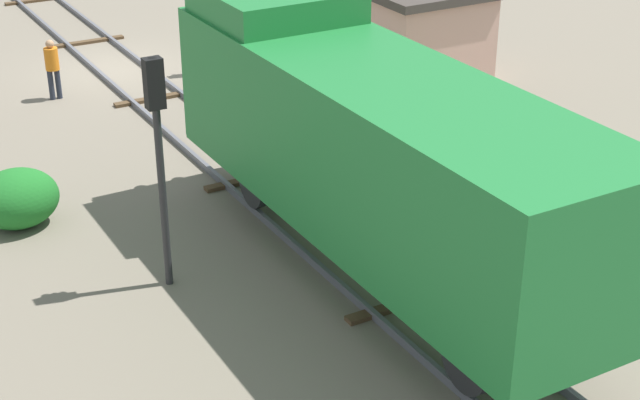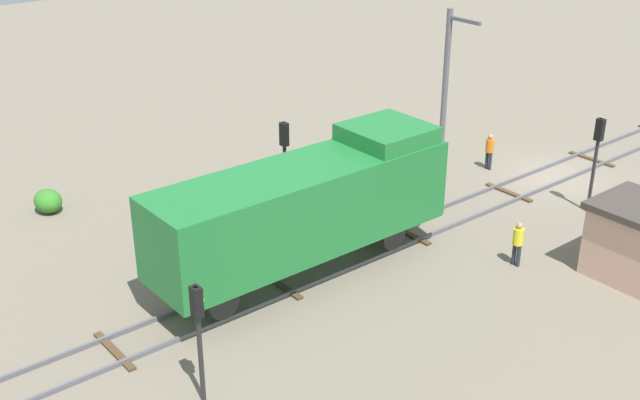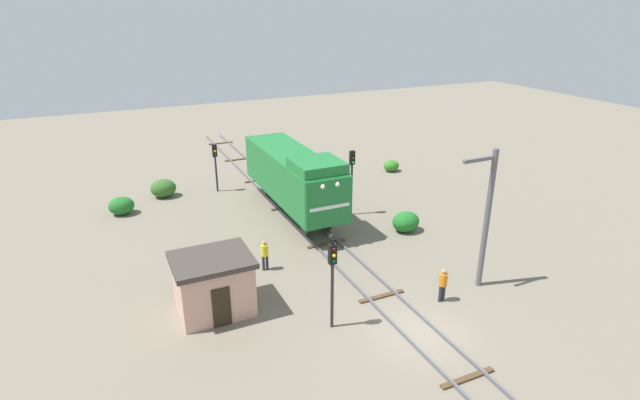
% 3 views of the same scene
% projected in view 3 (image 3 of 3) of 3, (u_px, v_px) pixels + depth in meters
% --- Properties ---
extents(ground_plane, '(111.14, 111.14, 0.00)m').
position_uv_depth(ground_plane, '(419.00, 333.00, 21.35)').
color(ground_plane, '#756B5B').
extents(railway_track, '(2.40, 74.10, 0.16)m').
position_uv_depth(railway_track, '(419.00, 332.00, 21.32)').
color(railway_track, '#595960').
rests_on(railway_track, ground).
extents(locomotive, '(2.90, 11.60, 4.60)m').
position_uv_depth(locomotive, '(294.00, 175.00, 32.32)').
color(locomotive, '#1E7233').
rests_on(locomotive, railway_track).
extents(traffic_signal_near, '(0.32, 0.34, 4.02)m').
position_uv_depth(traffic_signal_near, '(332.00, 270.00, 20.75)').
color(traffic_signal_near, '#262628').
rests_on(traffic_signal_near, ground).
extents(traffic_signal_mid, '(0.32, 0.34, 4.40)m').
position_uv_depth(traffic_signal_mid, '(352.00, 171.00, 32.18)').
color(traffic_signal_mid, '#262628').
rests_on(traffic_signal_mid, ground).
extents(traffic_signal_far, '(0.32, 0.34, 3.60)m').
position_uv_depth(traffic_signal_far, '(215.00, 159.00, 36.47)').
color(traffic_signal_far, '#262628').
rests_on(traffic_signal_far, ground).
extents(worker_near_track, '(0.38, 0.38, 1.70)m').
position_uv_depth(worker_near_track, '(443.00, 283.00, 23.29)').
color(worker_near_track, '#262B38').
rests_on(worker_near_track, ground).
extents(worker_by_signal, '(0.38, 0.38, 1.70)m').
position_uv_depth(worker_by_signal, '(265.00, 253.00, 26.05)').
color(worker_by_signal, '#262B38').
rests_on(worker_by_signal, ground).
extents(catenary_mast, '(1.94, 0.28, 7.07)m').
position_uv_depth(catenary_mast, '(486.00, 216.00, 23.60)').
color(catenary_mast, '#595960').
rests_on(catenary_mast, ground).
extents(relay_hut, '(3.50, 2.90, 2.74)m').
position_uv_depth(relay_hut, '(214.00, 284.00, 22.43)').
color(relay_hut, '#D19E8C').
rests_on(relay_hut, ground).
extents(bush_near, '(1.81, 1.48, 1.32)m').
position_uv_depth(bush_near, '(163.00, 188.00, 36.08)').
color(bush_near, '#326126').
rests_on(bush_near, ground).
extents(bush_mid, '(1.33, 1.09, 0.97)m').
position_uv_depth(bush_mid, '(391.00, 166.00, 41.63)').
color(bush_mid, '#347B26').
rests_on(bush_mid, ground).
extents(bush_far, '(1.65, 1.35, 1.20)m').
position_uv_depth(bush_far, '(121.00, 206.00, 33.13)').
color(bush_far, '#226826').
rests_on(bush_far, ground).
extents(bush_back, '(1.73, 1.42, 1.26)m').
position_uv_depth(bush_back, '(406.00, 222.00, 30.65)').
color(bush_back, '#1F6E26').
rests_on(bush_back, ground).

